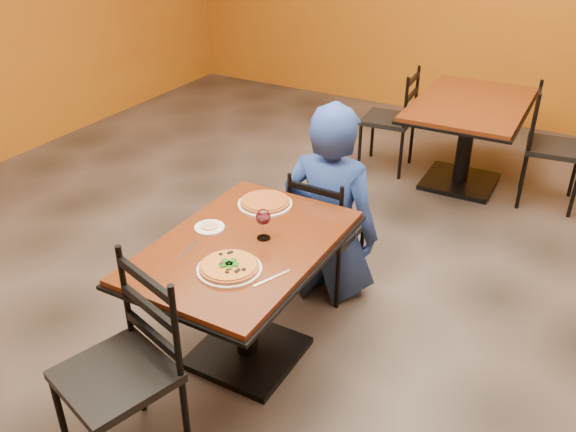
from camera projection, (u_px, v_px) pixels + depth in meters
The scene contains 17 objects.
floor at pixel (291, 307), 3.83m from camera, with size 7.00×8.00×0.01m, color black.
table_main at pixel (245, 274), 3.18m from camera, with size 0.83×1.23×0.75m.
table_second at pixel (468, 123), 5.10m from camera, with size 0.93×1.36×0.75m.
chair_main_near at pixel (116, 377), 2.62m from camera, with size 0.44×0.44×0.98m, color black, non-canonical shape.
chair_main_far at pixel (327, 230), 3.84m from camera, with size 0.38×0.38×0.85m, color black, non-canonical shape.
chair_second_left at pixel (388, 120), 5.45m from camera, with size 0.42×0.42×0.93m, color black, non-canonical shape.
chair_second_right at pixel (555, 148), 4.84m from camera, with size 0.43×0.43×0.96m, color black, non-canonical shape.
diner at pixel (331, 201), 3.72m from camera, with size 0.63×0.41×1.27m, color navy.
plate_main at pixel (229, 269), 2.87m from camera, with size 0.31×0.31×0.01m, color white.
pizza_main at pixel (229, 266), 2.86m from camera, with size 0.28×0.28×0.02m, color maroon.
plate_far at pixel (265, 204), 3.44m from camera, with size 0.31×0.31×0.01m, color white.
pizza_far at pixel (265, 201), 3.43m from camera, with size 0.28×0.28×0.02m, color #B57222.
side_plate at pixel (210, 227), 3.21m from camera, with size 0.16×0.16×0.01m, color white.
dip at pixel (209, 226), 3.20m from camera, with size 0.09×0.09×0.01m, color tan.
wine_glass at pixel (263, 223), 3.08m from camera, with size 0.08×0.08×0.18m, color white, non-canonical shape.
fork at pixel (189, 249), 3.03m from camera, with size 0.01×0.19×0.00m, color silver.
knife at pixel (272, 278), 2.81m from camera, with size 0.01×0.21×0.00m, color silver.
Camera 1 is at (1.49, -2.67, 2.38)m, focal length 37.87 mm.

